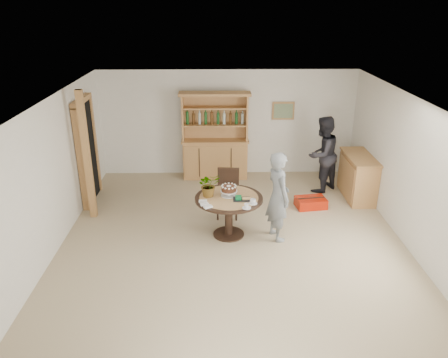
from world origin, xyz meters
The scene contains 17 objects.
ground centered at (0.00, 0.00, 0.00)m, with size 7.00×7.00×0.00m, color tan.
room_shell centered at (0.00, 0.01, 1.74)m, with size 6.04×7.04×2.52m.
doorway centered at (-2.93, 2.00, 1.11)m, with size 0.13×1.10×2.18m.
pine_post centered at (-2.70, 1.20, 1.25)m, with size 0.12×0.12×2.50m, color #AB7A48.
hutch centered at (-0.30, 3.24, 0.69)m, with size 1.62×0.54×2.04m.
sideboard centered at (2.74, 2.00, 0.47)m, with size 0.54×1.26×0.94m.
dining_table centered at (-0.06, 0.41, 0.60)m, with size 1.20×1.20×0.76m.
dining_chair centered at (-0.05, 1.24, 0.54)m, with size 0.46×0.46×0.95m.
birthday_cake centered at (-0.06, 0.46, 0.88)m, with size 0.30×0.30×0.20m.
flower_vase centered at (-0.41, 0.46, 0.97)m, with size 0.38×0.33×0.42m, color #3F7233.
gift_tray centered at (0.15, 0.28, 0.79)m, with size 0.30×0.20×0.08m.
coffee_cup_a centered at (0.34, 0.13, 0.80)m, with size 0.15×0.15×0.09m.
coffee_cup_b centered at (0.22, -0.04, 0.79)m, with size 0.15×0.15×0.08m.
napkins centered at (-0.47, 0.09, 0.77)m, with size 0.24×0.33×0.03m.
teen_boy centered at (0.79, 0.31, 0.81)m, with size 0.59×0.39×1.62m, color slate.
adult_person centered at (2.03, 2.38, 0.84)m, with size 0.82×0.64×1.69m, color black.
red_suitcase centered at (1.66, 1.52, 0.10)m, with size 0.65×0.48×0.21m.
Camera 1 is at (-0.28, -6.54, 3.98)m, focal length 35.00 mm.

